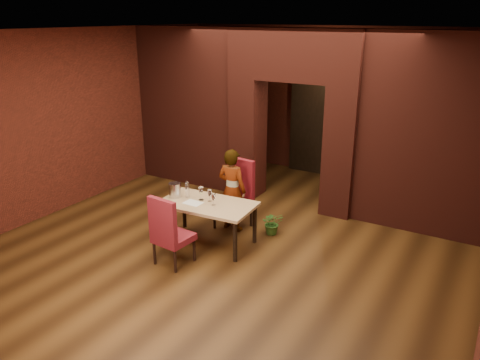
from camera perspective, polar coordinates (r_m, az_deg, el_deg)
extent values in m
plane|color=#412710|center=(7.46, -0.40, -7.69)|extent=(8.00, 8.00, 0.00)
cube|color=silver|center=(6.63, -0.47, 17.72)|extent=(7.00, 8.00, 0.04)
cube|color=maroon|center=(10.42, 11.16, 9.17)|extent=(7.00, 0.04, 3.20)
cube|color=maroon|center=(9.14, -19.72, 6.97)|extent=(0.04, 8.00, 3.20)
cube|color=maroon|center=(9.12, 0.97, 5.19)|extent=(0.55, 0.55, 2.30)
cube|color=maroon|center=(8.37, 12.34, 3.42)|extent=(0.55, 0.55, 2.30)
cube|color=maroon|center=(8.43, 6.84, 14.91)|extent=(2.45, 0.55, 0.90)
cube|color=maroon|center=(9.78, -6.30, 8.76)|extent=(2.28, 0.35, 3.20)
cube|color=maroon|center=(7.95, 22.25, 4.92)|extent=(2.28, 0.35, 3.20)
cube|color=#AB4B31|center=(9.04, 0.02, 1.10)|extent=(0.40, 0.03, 0.50)
cube|color=black|center=(10.61, 8.82, 6.46)|extent=(0.90, 0.08, 2.10)
cube|color=black|center=(10.58, 8.74, 6.42)|extent=(1.02, 0.04, 2.22)
cube|color=tan|center=(7.34, -3.96, -5.25)|extent=(1.51, 0.92, 0.68)
cube|color=maroon|center=(7.76, -0.87, -1.86)|extent=(0.58, 0.58, 1.16)
cube|color=maroon|center=(6.74, -8.13, -5.99)|extent=(0.52, 0.52, 1.06)
imported|color=white|center=(7.67, -0.97, -1.22)|extent=(0.51, 0.34, 1.39)
cube|color=silver|center=(7.21, -5.75, -2.79)|extent=(0.29, 0.21, 0.00)
cylinder|color=#B7B6BF|center=(7.43, -7.93, -1.23)|extent=(0.19, 0.19, 0.23)
cylinder|color=white|center=(7.39, -6.45, -1.14)|extent=(0.06, 0.06, 0.27)
imported|color=#2E5B1F|center=(7.69, 3.99, -5.23)|extent=(0.46, 0.45, 0.39)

